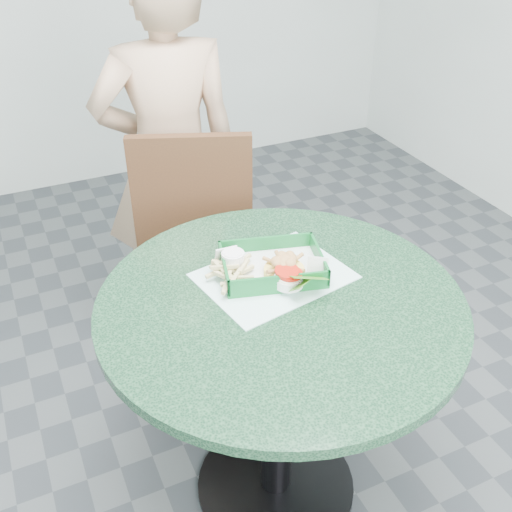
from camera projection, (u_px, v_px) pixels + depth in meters
name	position (u px, v px, depth m)	size (l,w,h in m)	color
floor	(275.00, 485.00, 1.96)	(4.00, 5.00, 0.02)	#303335
cafe_table	(279.00, 354.00, 1.63)	(0.95, 0.95, 0.75)	black
dining_chair	(205.00, 250.00, 2.15)	(0.43, 0.43, 0.93)	#45301F
diner_person	(171.00, 162.00, 2.25)	(0.55, 0.36, 1.51)	tan
placemat	(274.00, 282.00, 1.62)	(0.38, 0.28, 0.00)	silver
food_basket	(272.00, 274.00, 1.62)	(0.27, 0.20, 0.05)	#0E5E26
crab_sandwich	(286.00, 269.00, 1.59)	(0.11, 0.11, 0.07)	#E7C453
fries_pile	(237.00, 280.00, 1.56)	(0.12, 0.13, 0.05)	#D1BF7F
sauce_ramekin	(234.00, 269.00, 1.58)	(0.06, 0.06, 0.03)	white
garnish_cup	(299.00, 281.00, 1.55)	(0.11, 0.11, 0.05)	white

